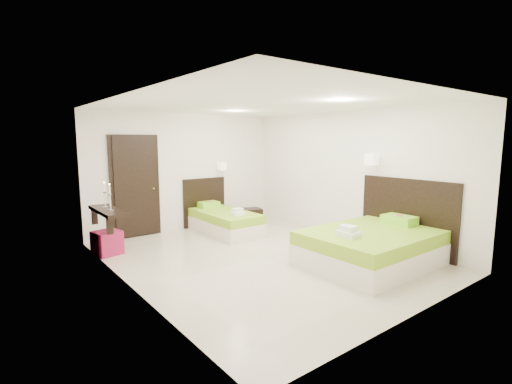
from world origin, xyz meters
TOP-DOWN VIEW (x-y plane):
  - floor at (0.00, 0.00)m, footprint 5.50×5.50m
  - bed_single at (0.43, 1.93)m, footprint 1.08×1.80m
  - bed_double at (1.25, -1.35)m, footprint 2.14×1.82m
  - nightstand at (1.39, 2.14)m, footprint 0.52×0.49m
  - ottoman at (-2.06, 1.82)m, footprint 0.50×0.50m
  - door at (-1.20, 2.70)m, footprint 1.02×0.15m
  - console_shelf at (-2.08, 1.60)m, footprint 0.35×1.20m

SIDE VIEW (x-z plane):
  - floor at x=0.00m, z-range 0.00..0.00m
  - nightstand at x=1.39m, z-range 0.00..0.38m
  - ottoman at x=-2.06m, z-range 0.00..0.42m
  - bed_single at x=0.43m, z-range -0.47..1.02m
  - bed_double at x=1.25m, z-range -0.57..1.19m
  - console_shelf at x=-2.08m, z-range 0.42..1.21m
  - door at x=-1.20m, z-range -0.02..2.12m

